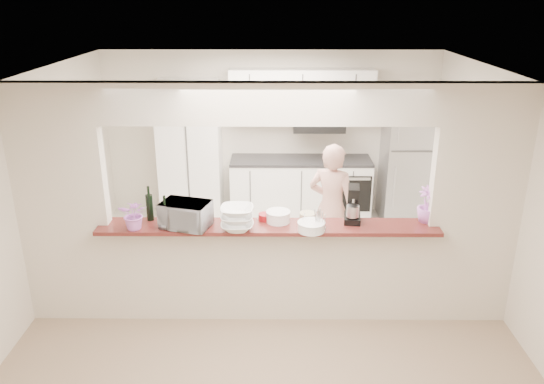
{
  "coord_description": "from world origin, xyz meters",
  "views": [
    {
      "loc": [
        0.07,
        -4.89,
        3.25
      ],
      "look_at": [
        0.04,
        0.3,
        1.31
      ],
      "focal_mm": 35.0,
      "sensor_mm": 36.0,
      "label": 1
    }
  ],
  "objects_px": {
    "toaster_oven": "(186,215)",
    "person": "(331,208)",
    "refrigerator": "(408,166)",
    "stand_mixer": "(353,205)"
  },
  "relations": [
    {
      "from": "toaster_oven",
      "to": "person",
      "type": "relative_size",
      "value": 0.29
    },
    {
      "from": "toaster_oven",
      "to": "person",
      "type": "height_order",
      "value": "person"
    },
    {
      "from": "refrigerator",
      "to": "toaster_oven",
      "type": "distance_m",
      "value": 3.99
    },
    {
      "from": "refrigerator",
      "to": "person",
      "type": "height_order",
      "value": "refrigerator"
    },
    {
      "from": "refrigerator",
      "to": "toaster_oven",
      "type": "height_order",
      "value": "refrigerator"
    },
    {
      "from": "toaster_oven",
      "to": "stand_mixer",
      "type": "xyz_separation_m",
      "value": [
        1.66,
        0.16,
        0.04
      ]
    },
    {
      "from": "toaster_oven",
      "to": "person",
      "type": "bearing_deg",
      "value": 53.05
    },
    {
      "from": "toaster_oven",
      "to": "person",
      "type": "distance_m",
      "value": 2.01
    },
    {
      "from": "stand_mixer",
      "to": "person",
      "type": "distance_m",
      "value": 1.13
    },
    {
      "from": "stand_mixer",
      "to": "person",
      "type": "bearing_deg",
      "value": 95.41
    }
  ]
}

